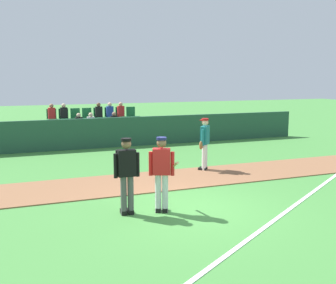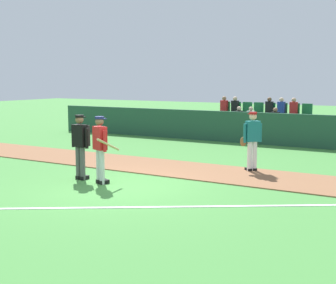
# 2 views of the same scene
# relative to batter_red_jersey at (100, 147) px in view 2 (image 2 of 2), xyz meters

# --- Properties ---
(ground_plane) EXTENTS (80.00, 80.00, 0.00)m
(ground_plane) POSITION_rel_batter_red_jersey_xyz_m (0.60, 0.03, -0.97)
(ground_plane) COLOR #42843A
(infield_dirt_path) EXTENTS (28.00, 2.38, 0.03)m
(infield_dirt_path) POSITION_rel_batter_red_jersey_xyz_m (0.60, 2.74, -0.95)
(infield_dirt_path) COLOR brown
(infield_dirt_path) RESTS_ON ground
(foul_line_chalk) EXTENTS (10.17, 6.54, 0.01)m
(foul_line_chalk) POSITION_rel_batter_red_jersey_xyz_m (3.60, -0.47, -0.96)
(foul_line_chalk) COLOR white
(foul_line_chalk) RESTS_ON ground
(dugout_fence) EXTENTS (20.00, 0.16, 1.33)m
(dugout_fence) POSITION_rel_batter_red_jersey_xyz_m (0.60, 9.23, -0.30)
(dugout_fence) COLOR #234C38
(dugout_fence) RESTS_ON ground
(stadium_bleachers) EXTENTS (5.00, 2.10, 1.90)m
(stadium_bleachers) POSITION_rel_batter_red_jersey_xyz_m (0.59, 10.69, -0.44)
(stadium_bleachers) COLOR slate
(stadium_bleachers) RESTS_ON ground
(batter_red_jersey) EXTENTS (0.61, 0.80, 1.76)m
(batter_red_jersey) POSITION_rel_batter_red_jersey_xyz_m (0.00, 0.00, 0.00)
(batter_red_jersey) COLOR silver
(batter_red_jersey) RESTS_ON ground
(umpire_home_plate) EXTENTS (0.59, 0.32, 1.76)m
(umpire_home_plate) POSITION_rel_batter_red_jersey_xyz_m (-0.79, 0.15, 0.03)
(umpire_home_plate) COLOR #4C4C4C
(umpire_home_plate) RESTS_ON ground
(runner_teal_jersey) EXTENTS (0.55, 0.51, 1.76)m
(runner_teal_jersey) POSITION_rel_batter_red_jersey_xyz_m (2.83, 3.51, -0.01)
(runner_teal_jersey) COLOR white
(runner_teal_jersey) RESTS_ON ground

